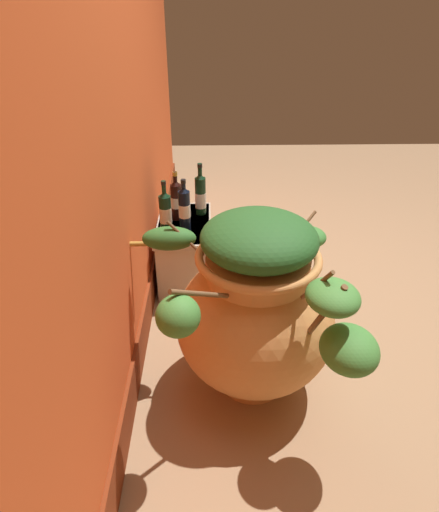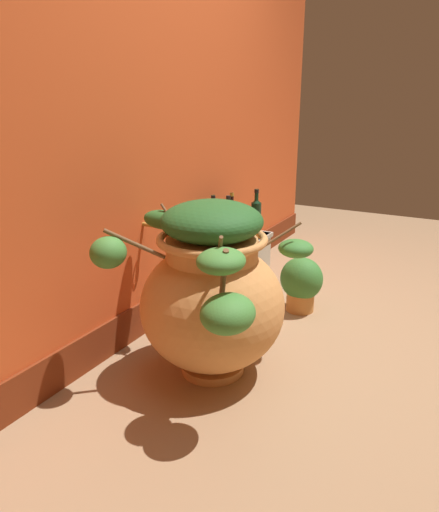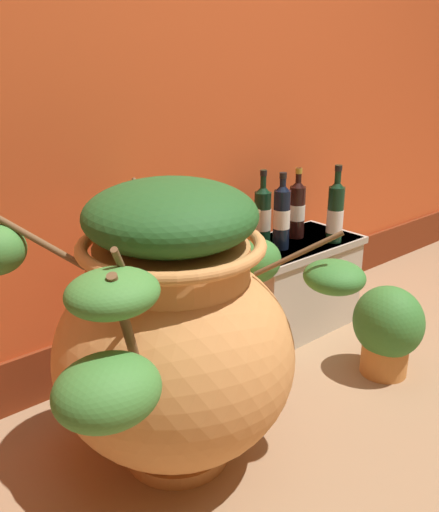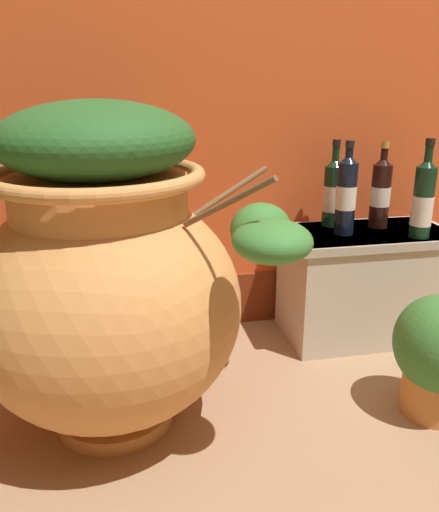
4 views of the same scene
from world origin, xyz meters
name	(u,v)px [view 1 (image 1 of 4)]	position (x,y,z in m)	size (l,w,h in m)	color
ground_plane	(333,314)	(0.00, 0.00, 0.00)	(7.00, 7.00, 0.00)	#9E7A56
back_wall	(103,88)	(0.00, 1.20, 1.29)	(4.40, 0.33, 2.60)	#D15123
terracotta_urn	(256,309)	(-0.51, 0.53, 0.44)	(1.05, 0.90, 0.89)	#D68E4C
stone_ledge	(185,249)	(0.43, 0.90, 0.22)	(0.61, 0.34, 0.41)	beige
wine_bottle_left	(184,208)	(0.33, 0.88, 0.56)	(0.07, 0.07, 0.33)	black
wine_bottle_middle	(200,194)	(0.57, 0.79, 0.55)	(0.07, 0.07, 0.34)	black
wine_bottle_right	(165,211)	(0.33, 1.00, 0.54)	(0.07, 0.07, 0.32)	black
wine_bottle_back	(176,199)	(0.49, 0.94, 0.55)	(0.07, 0.07, 0.31)	black
potted_shrub	(263,253)	(0.41, 0.39, 0.19)	(0.26, 0.28, 0.36)	#CC7F3D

